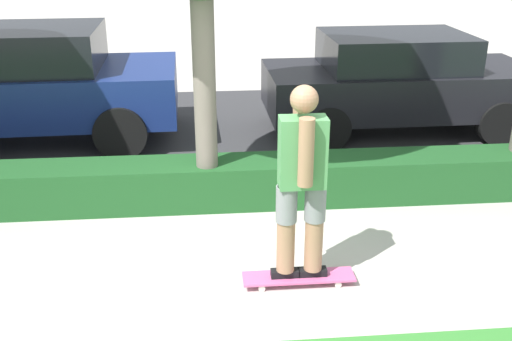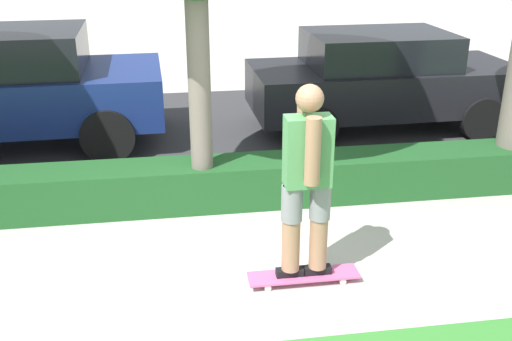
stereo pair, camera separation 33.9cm
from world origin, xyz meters
The scene contains 7 objects.
ground_plane centered at (0.00, 0.00, 0.00)m, with size 60.00×60.00×0.00m, color #BCB7AD.
street_asphalt centered at (0.00, 4.20, 0.00)m, with size 15.49×5.00×0.01m.
hedge_row centered at (0.00, 1.60, 0.26)m, with size 15.49×0.60×0.52m.
skateboard centered at (0.54, -0.19, 0.07)m, with size 1.03×0.24×0.08m.
skater_person centered at (0.54, -0.19, 1.04)m, with size 0.51×0.46×1.79m.
parked_car_front centered at (-2.71, 4.12, 0.88)m, with size 4.04×2.07×1.69m.
parked_car_middle centered at (2.76, 4.09, 0.80)m, with size 4.19×1.85×1.53m.
Camera 1 is at (-0.27, -4.83, 3.07)m, focal length 42.00 mm.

